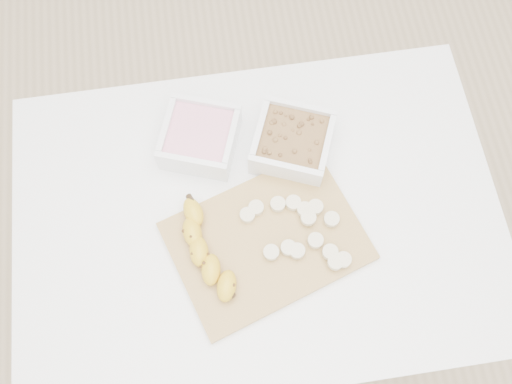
{
  "coord_description": "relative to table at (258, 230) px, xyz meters",
  "views": [
    {
      "loc": [
        -0.06,
        -0.37,
        1.86
      ],
      "look_at": [
        0.0,
        0.03,
        0.81
      ],
      "focal_mm": 40.0,
      "sensor_mm": 36.0,
      "label": 1
    }
  ],
  "objects": [
    {
      "name": "cutting_board",
      "position": [
        0.01,
        -0.06,
        0.1
      ],
      "size": [
        0.43,
        0.37,
        0.01
      ],
      "primitive_type": "cube",
      "rotation": [
        0.0,
        0.0,
        0.32
      ],
      "color": "tan",
      "rests_on": "table"
    },
    {
      "name": "ground",
      "position": [
        0.0,
        0.0,
        -0.65
      ],
      "size": [
        3.5,
        3.5,
        0.0
      ],
      "primitive_type": "plane",
      "color": "#C6AD89",
      "rests_on": "ground"
    },
    {
      "name": "banana_slices",
      "position": [
        0.08,
        -0.05,
        0.12
      ],
      "size": [
        0.2,
        0.17,
        0.02
      ],
      "color": "beige",
      "rests_on": "cutting_board"
    },
    {
      "name": "bowl_yogurt",
      "position": [
        -0.1,
        0.18,
        0.13
      ],
      "size": [
        0.19,
        0.19,
        0.07
      ],
      "color": "white",
      "rests_on": "table"
    },
    {
      "name": "table",
      "position": [
        0.0,
        0.0,
        0.0
      ],
      "size": [
        1.0,
        0.7,
        0.75
      ],
      "color": "white",
      "rests_on": "ground"
    },
    {
      "name": "bowl_granola",
      "position": [
        0.09,
        0.14,
        0.13
      ],
      "size": [
        0.2,
        0.2,
        0.07
      ],
      "color": "white",
      "rests_on": "table"
    },
    {
      "name": "banana",
      "position": [
        -0.11,
        -0.07,
        0.13
      ],
      "size": [
        0.08,
        0.22,
        0.04
      ],
      "primitive_type": null,
      "rotation": [
        0.0,
        0.0,
        0.09
      ],
      "color": "gold",
      "rests_on": "cutting_board"
    }
  ]
}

